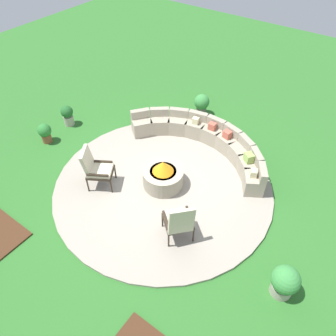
% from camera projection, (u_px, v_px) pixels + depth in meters
% --- Properties ---
extents(ground_plane, '(24.00, 24.00, 0.00)m').
position_uv_depth(ground_plane, '(163.00, 186.00, 8.03)').
color(ground_plane, '#2D6B28').
extents(patio_circle, '(5.32, 5.32, 0.06)m').
position_uv_depth(patio_circle, '(163.00, 185.00, 8.01)').
color(patio_circle, '#9E9384').
rests_on(patio_circle, ground_plane).
extents(fire_pit, '(0.98, 0.98, 0.73)m').
position_uv_depth(fire_pit, '(163.00, 176.00, 7.79)').
color(fire_pit, '#9E937F').
rests_on(fire_pit, patio_circle).
extents(curved_stone_bench, '(4.23, 1.62, 0.70)m').
position_uv_depth(curved_stone_bench, '(205.00, 140.00, 8.78)').
color(curved_stone_bench, '#9E937F').
rests_on(curved_stone_bench, patio_circle).
extents(lounge_chair_front_left, '(0.80, 0.79, 1.09)m').
position_uv_depth(lounge_chair_front_left, '(96.00, 168.00, 7.61)').
color(lounge_chair_front_left, '#2D2319').
rests_on(lounge_chair_front_left, patio_circle).
extents(lounge_chair_front_right, '(0.79, 0.81, 1.03)m').
position_uv_depth(lounge_chair_front_right, '(179.00, 221.00, 6.50)').
color(lounge_chair_front_right, '#2D2319').
rests_on(lounge_chair_front_right, patio_circle).
extents(potted_plant_0, '(0.37, 0.37, 0.59)m').
position_uv_depth(potted_plant_0, '(45.00, 132.00, 9.06)').
color(potted_plant_0, brown).
rests_on(potted_plant_0, ground_plane).
extents(potted_plant_1, '(0.47, 0.47, 0.69)m').
position_uv_depth(potted_plant_1, '(202.00, 104.00, 10.02)').
color(potted_plant_1, '#605B56').
rests_on(potted_plant_1, ground_plane).
extents(potted_plant_2, '(0.52, 0.52, 0.71)m').
position_uv_depth(potted_plant_2, '(285.00, 282.00, 5.80)').
color(potted_plant_2, '#A89E8E').
rests_on(potted_plant_2, ground_plane).
extents(potted_plant_3, '(0.36, 0.36, 0.64)m').
position_uv_depth(potted_plant_3, '(68.00, 115.00, 9.65)').
color(potted_plant_3, '#A89E8E').
rests_on(potted_plant_3, ground_plane).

